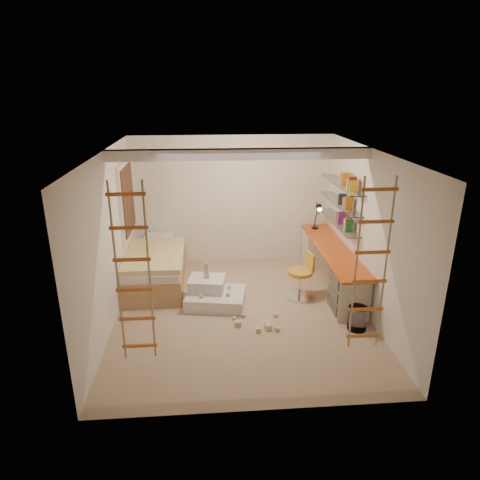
{
  "coord_description": "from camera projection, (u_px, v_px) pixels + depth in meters",
  "views": [
    {
      "loc": [
        -0.52,
        -6.14,
        3.48
      ],
      "look_at": [
        0.0,
        0.3,
        1.15
      ],
      "focal_mm": 32.0,
      "sensor_mm": 36.0,
      "label": 1
    }
  ],
  "objects": [
    {
      "name": "toy_blocks",
      "position": [
        237.0,
        304.0,
        6.83
      ],
      "size": [
        1.25,
        1.15,
        0.7
      ],
      "color": "#CCB284",
      "rests_on": "floor"
    },
    {
      "name": "shelves",
      "position": [
        340.0,
        203.0,
        7.67
      ],
      "size": [
        0.25,
        1.8,
        0.71
      ],
      "color": "white",
      "rests_on": "wall_right"
    },
    {
      "name": "rope_ladder_right",
      "position": [
        371.0,
        267.0,
        4.93
      ],
      "size": [
        0.41,
        0.04,
        2.13
      ],
      "primitive_type": null,
      "color": "#C66F21",
      "rests_on": "ceiling"
    },
    {
      "name": "play_platform",
      "position": [
        213.0,
        294.0,
        7.23
      ],
      "size": [
        1.07,
        0.89,
        0.43
      ],
      "color": "silver",
      "rests_on": "floor"
    },
    {
      "name": "window_blind",
      "position": [
        128.0,
        200.0,
        7.71
      ],
      "size": [
        0.02,
        1.0,
        1.2
      ],
      "primitive_type": "cube",
      "color": "#4C2D1E",
      "rests_on": "window_frame"
    },
    {
      "name": "floor",
      "position": [
        241.0,
        312.0,
        6.98
      ],
      "size": [
        4.5,
        4.5,
        0.0
      ],
      "primitive_type": "plane",
      "color": "tan",
      "rests_on": "ground"
    },
    {
      "name": "swivel_chair",
      "position": [
        301.0,
        281.0,
        7.38
      ],
      "size": [
        0.55,
        0.55,
        0.82
      ],
      "color": "gold",
      "rests_on": "floor"
    },
    {
      "name": "window_frame",
      "position": [
        126.0,
        200.0,
        7.71
      ],
      "size": [
        0.06,
        1.15,
        1.35
      ],
      "primitive_type": "cube",
      "color": "white",
      "rests_on": "wall_left"
    },
    {
      "name": "books",
      "position": [
        341.0,
        197.0,
        7.63
      ],
      "size": [
        0.14,
        0.64,
        0.92
      ],
      "color": "#1E722D",
      "rests_on": "shelves"
    },
    {
      "name": "desk",
      "position": [
        331.0,
        265.0,
        7.78
      ],
      "size": [
        0.56,
        2.8,
        0.75
      ],
      "color": "#D24E18",
      "rests_on": "floor"
    },
    {
      "name": "task_lamp",
      "position": [
        318.0,
        212.0,
        8.43
      ],
      "size": [
        0.14,
        0.36,
        0.57
      ],
      "color": "black",
      "rests_on": "desk"
    },
    {
      "name": "bed",
      "position": [
        156.0,
        267.0,
        7.91
      ],
      "size": [
        1.02,
        2.0,
        0.69
      ],
      "color": "#AD7F51",
      "rests_on": "floor"
    },
    {
      "name": "rope_ladder_left",
      "position": [
        133.0,
        275.0,
        4.72
      ],
      "size": [
        0.41,
        0.04,
        2.13
      ],
      "primitive_type": null,
      "color": "#D65C24",
      "rests_on": "ceiling"
    },
    {
      "name": "waste_bin",
      "position": [
        357.0,
        318.0,
        6.45
      ],
      "size": [
        0.29,
        0.29,
        0.36
      ],
      "primitive_type": "cylinder",
      "color": "white",
      "rests_on": "floor"
    },
    {
      "name": "ceiling_beam",
      "position": [
        240.0,
        154.0,
        6.41
      ],
      "size": [
        4.0,
        0.18,
        0.16
      ],
      "primitive_type": "cube",
      "color": "white",
      "rests_on": "ceiling"
    }
  ]
}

